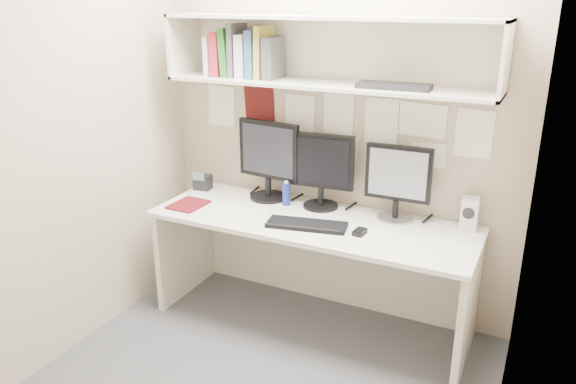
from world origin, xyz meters
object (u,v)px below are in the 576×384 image
at_px(keyboard, 307,225).
at_px(maroon_notebook, 189,205).
at_px(desk_phone, 203,182).
at_px(desk, 312,272).
at_px(monitor_right, 398,180).
at_px(speaker, 469,214).
at_px(monitor_center, 322,168).
at_px(monitor_left, 269,158).

bearing_deg(keyboard, maroon_notebook, 169.63).
height_order(maroon_notebook, desk_phone, desk_phone).
distance_m(desk, maroon_notebook, 0.91).
xyz_separation_m(monitor_right, maroon_notebook, (-1.28, -0.36, -0.25)).
bearing_deg(speaker, keyboard, -159.82).
xyz_separation_m(desk, maroon_notebook, (-0.82, -0.14, 0.37)).
relative_size(monitor_right, maroon_notebook, 1.90).
bearing_deg(keyboard, desk, 86.53).
height_order(monitor_center, desk_phone, monitor_center).
bearing_deg(speaker, monitor_left, 177.97).
height_order(monitor_center, maroon_notebook, monitor_center).
distance_m(monitor_center, keyboard, 0.43).
height_order(desk, speaker, speaker).
distance_m(speaker, maroon_notebook, 1.76).
distance_m(monitor_center, desk_phone, 0.91).
bearing_deg(monitor_center, desk_phone, 177.99).
bearing_deg(keyboard, monitor_right, 26.85).
bearing_deg(keyboard, monitor_center, 87.22).
distance_m(monitor_center, maroon_notebook, 0.90).
relative_size(speaker, desk_phone, 1.43).
bearing_deg(desk_phone, maroon_notebook, -79.97).
xyz_separation_m(desk, speaker, (0.89, 0.25, 0.46)).
bearing_deg(monitor_center, speaker, -2.79).
height_order(desk, monitor_left, monitor_left).
bearing_deg(monitor_center, monitor_left, 175.08).
relative_size(desk, keyboard, 4.23).
bearing_deg(desk_phone, keyboard, -25.45).
bearing_deg(desk_phone, speaker, -5.14).
xyz_separation_m(monitor_left, speaker, (1.30, 0.03, -0.19)).
bearing_deg(monitor_right, monitor_center, 178.87).
bearing_deg(monitor_center, maroon_notebook, -160.23).
bearing_deg(speaker, monitor_right, -178.94).
bearing_deg(monitor_left, maroon_notebook, -131.14).
xyz_separation_m(speaker, desk_phone, (-1.81, -0.08, -0.04)).
distance_m(monitor_right, keyboard, 0.61).
relative_size(monitor_center, speaker, 2.49).
bearing_deg(monitor_left, monitor_right, 7.00).
distance_m(desk, monitor_right, 0.80).
height_order(desk, monitor_right, monitor_right).
relative_size(desk, desk_phone, 14.77).
xyz_separation_m(monitor_center, desk_phone, (-0.89, -0.05, -0.21)).
bearing_deg(desk_phone, monitor_center, -4.74).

